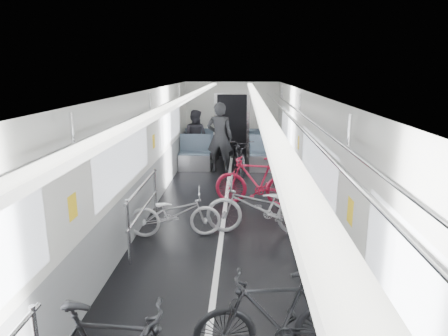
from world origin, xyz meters
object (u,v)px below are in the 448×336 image
object	(u,v)px
bike_right_near	(275,318)
person_seated	(195,136)
bike_right_far	(256,181)
bike_aisle	(239,155)
bike_left_far	(175,213)
person_standing	(220,138)
bike_right_mid	(260,207)

from	to	relation	value
bike_right_near	person_seated	world-z (taller)	person_seated
bike_right_far	bike_aisle	world-z (taller)	bike_right_far
bike_right_far	person_seated	size ratio (longest dim) A/B	1.09
bike_left_far	person_standing	distance (m)	4.50
person_standing	person_seated	bearing A→B (deg)	-48.29
bike_left_far	bike_right_far	distance (m)	2.19
bike_right_mid	person_standing	xyz separation A→B (m)	(-0.93, 4.27, 0.48)
bike_aisle	person_standing	bearing A→B (deg)	170.43
bike_right_mid	bike_right_near	bearing A→B (deg)	2.23
bike_right_mid	person_standing	bearing A→B (deg)	-165.95
person_seated	bike_left_far	bearing A→B (deg)	110.85
bike_aisle	person_standing	distance (m)	0.73
bike_left_far	bike_right_far	bearing A→B (deg)	-47.49
bike_left_far	bike_aisle	world-z (taller)	bike_aisle
bike_right_near	bike_right_far	bearing A→B (deg)	172.86
bike_aisle	person_standing	size ratio (longest dim) A/B	0.95
bike_right_near	bike_right_far	world-z (taller)	bike_right_far
bike_left_far	bike_right_far	xyz separation A→B (m)	(1.43, 1.66, 0.12)
person_standing	bike_right_far	bearing A→B (deg)	114.91
person_standing	person_seated	distance (m)	1.43
bike_right_near	bike_aisle	size ratio (longest dim) A/B	0.87
bike_right_mid	bike_aisle	world-z (taller)	bike_right_mid
person_standing	person_seated	size ratio (longest dim) A/B	1.20
bike_right_mid	person_seated	world-z (taller)	person_seated
bike_left_far	bike_right_mid	size ratio (longest dim) A/B	0.84
bike_aisle	bike_right_mid	bearing A→B (deg)	-94.34
bike_right_far	bike_aisle	distance (m)	2.80
bike_aisle	person_seated	xyz separation A→B (m)	(-1.36, 1.16, 0.32)
bike_right_near	bike_aisle	world-z (taller)	bike_aisle
bike_left_far	bike_right_mid	bearing A→B (deg)	-90.11
bike_left_far	person_standing	world-z (taller)	person_standing
bike_right_mid	bike_right_far	distance (m)	1.49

